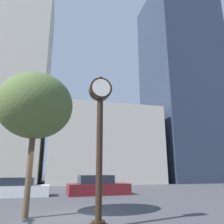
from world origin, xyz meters
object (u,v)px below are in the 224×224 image
Objects in this scene: street_clock at (100,129)px; car_white at (19,188)px; car_maroon at (98,186)px; bare_tree at (35,106)px.

car_white is (-3.76, 9.90, -2.62)m from street_clock.
car_white is 5.58m from car_maroon.
bare_tree is (-4.23, -7.43, 3.86)m from car_maroon.
car_white is at bearing 173.63° from car_maroon.
street_clock is 1.28× the size of car_white.
street_clock is 1.10× the size of car_maroon.
bare_tree reaches higher than car_maroon.
car_maroon is (5.57, -0.31, 0.06)m from car_white.
car_maroon is (1.81, 9.58, -2.56)m from street_clock.
bare_tree reaches higher than car_white.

